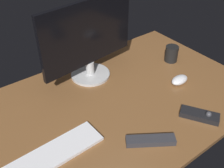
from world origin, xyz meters
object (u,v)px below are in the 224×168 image
coffee_mug (171,54)px  keyboard (47,158)px  computer_mouse (180,80)px  media_remote (200,115)px  tv_remote (151,140)px  monitor (88,40)px

coffee_mug → keyboard: bearing=-167.1°
keyboard → computer_mouse: bearing=0.1°
media_remote → tv_remote: media_remote is taller
keyboard → monitor: bearing=38.0°
media_remote → tv_remote: 26.16cm
computer_mouse → media_remote: media_remote is taller
computer_mouse → coffee_mug: size_ratio=1.11×
monitor → keyboard: 57.75cm
computer_mouse → keyboard: bearing=179.0°
computer_mouse → tv_remote: computer_mouse is taller
tv_remote → monitor: bearing=117.0°
media_remote → coffee_mug: size_ratio=1.90×
monitor → coffee_mug: 49.22cm
monitor → media_remote: size_ratio=3.06×
media_remote → computer_mouse: bearing=120.2°
keyboard → media_remote: size_ratio=2.54×
coffee_mug → monitor: bearing=161.0°
monitor → keyboard: bearing=-146.2°
media_remote → keyboard: bearing=-139.3°
keyboard → tv_remote: bearing=-27.4°
computer_mouse → media_remote: bearing=-120.9°
keyboard → tv_remote: (35.57, -17.04, 0.55)cm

